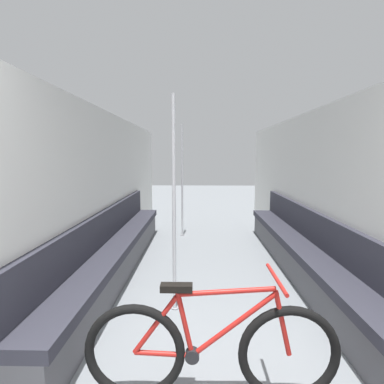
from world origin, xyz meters
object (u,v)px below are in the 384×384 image
(bicycle, at_px, (211,350))
(bench_seat_row_left, at_px, (116,252))
(bench_seat_row_right, at_px, (302,254))
(grab_pole_far, at_px, (182,183))
(grab_pole_near, at_px, (174,208))

(bicycle, bearing_deg, bench_seat_row_left, 109.61)
(bench_seat_row_left, distance_m, bicycle, 2.37)
(bench_seat_row_right, relative_size, grab_pole_far, 2.07)
(bench_seat_row_left, bearing_deg, bench_seat_row_right, 0.00)
(bicycle, xyz_separation_m, grab_pole_near, (-0.33, 1.16, 0.71))
(grab_pole_near, bearing_deg, bench_seat_row_left, 133.51)
(bicycle, bearing_deg, grab_pole_near, 95.55)
(bench_seat_row_right, xyz_separation_m, grab_pole_far, (-1.67, 1.95, 0.76))
(grab_pole_far, bearing_deg, bench_seat_row_left, -111.67)
(bench_seat_row_right, distance_m, grab_pole_far, 2.68)
(bench_seat_row_right, xyz_separation_m, grab_pole_near, (-1.60, -0.89, 0.76))
(bench_seat_row_left, bearing_deg, grab_pole_near, -46.49)
(bench_seat_row_right, relative_size, bicycle, 2.75)
(bench_seat_row_left, relative_size, bicycle, 2.75)
(bench_seat_row_left, relative_size, grab_pole_far, 2.07)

